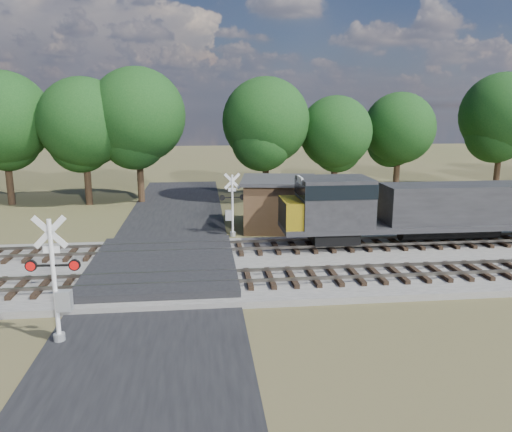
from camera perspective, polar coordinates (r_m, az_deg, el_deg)
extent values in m
plane|color=brown|center=(24.80, -10.61, -6.70)|extent=(160.00, 160.00, 0.00)
cube|color=gray|center=(26.39, 11.74, -5.22)|extent=(140.00, 10.00, 0.30)
cube|color=black|center=(24.78, -10.62, -6.61)|extent=(7.00, 60.00, 0.08)
cube|color=#262628|center=(25.17, -10.56, -5.65)|extent=(7.00, 9.00, 0.62)
cube|color=black|center=(22.70, -5.94, -7.33)|extent=(44.00, 2.60, 0.18)
cube|color=#615B53|center=(23.39, 14.21, -6.63)|extent=(140.00, 0.08, 0.15)
cube|color=#615B53|center=(24.66, 13.05, -5.56)|extent=(140.00, 0.08, 0.15)
cube|color=black|center=(27.46, -6.03, -3.80)|extent=(44.00, 2.60, 0.18)
cube|color=#615B53|center=(27.90, 10.66, -3.33)|extent=(140.00, 0.08, 0.15)
cube|color=#615B53|center=(29.22, 9.85, -2.57)|extent=(140.00, 0.08, 0.15)
cylinder|color=silver|center=(18.37, -22.05, -7.05)|extent=(0.15, 0.15, 4.41)
cylinder|color=#989B9D|center=(19.12, -21.54, -12.84)|extent=(0.40, 0.40, 0.33)
cube|color=silver|center=(17.89, -22.51, -1.71)|extent=(1.16, 0.10, 1.15)
cube|color=silver|center=(17.89, -22.51, -1.71)|extent=(1.16, 0.10, 1.15)
cube|color=silver|center=(18.03, -22.35, -3.58)|extent=(0.55, 0.06, 0.24)
cube|color=black|center=(18.19, -22.20, -5.25)|extent=(1.77, 0.15, 0.07)
cylinder|color=red|center=(18.43, -24.32, -5.21)|extent=(0.40, 0.13, 0.40)
cylinder|color=red|center=(17.97, -20.03, -5.28)|extent=(0.40, 0.13, 0.40)
cube|color=#989B9D|center=(18.51, -21.06, -9.01)|extent=(0.51, 0.35, 0.72)
cylinder|color=silver|center=(31.11, -2.71, 1.16)|extent=(0.14, 0.14, 3.90)
cylinder|color=#989B9D|center=(31.52, -2.68, -2.06)|extent=(0.35, 0.35, 0.29)
cube|color=silver|center=(30.84, -2.74, 4.00)|extent=(1.02, 0.11, 1.02)
cube|color=silver|center=(30.84, -2.74, 4.00)|extent=(1.02, 0.11, 1.02)
cube|color=silver|center=(30.93, -2.73, 3.02)|extent=(0.49, 0.07, 0.21)
cube|color=black|center=(31.01, -2.72, 2.13)|extent=(1.56, 0.17, 0.06)
cylinder|color=red|center=(31.10, -1.56, 2.17)|extent=(0.36, 0.12, 0.35)
cylinder|color=red|center=(30.93, -3.88, 2.09)|extent=(0.36, 0.12, 0.35)
cube|color=#989B9D|center=(31.20, -3.14, 0.09)|extent=(0.46, 0.32, 0.63)
cube|color=#4A3520|center=(33.28, 2.67, 1.25)|extent=(5.12, 5.12, 3.15)
cube|color=#323134|center=(32.99, 2.70, 4.12)|extent=(5.63, 5.63, 0.22)
cylinder|color=black|center=(45.89, -26.42, 4.51)|extent=(0.56, 0.56, 5.43)
sphere|color=#103411|center=(45.59, -26.95, 9.92)|extent=(7.60, 7.60, 7.60)
cylinder|color=black|center=(43.37, -18.71, 4.60)|extent=(0.56, 0.56, 5.18)
sphere|color=#103411|center=(43.05, -19.10, 10.06)|extent=(7.25, 7.25, 7.25)
cylinder|color=black|center=(43.13, -13.09, 5.17)|extent=(0.56, 0.56, 5.60)
sphere|color=#103411|center=(42.82, -13.39, 11.12)|extent=(7.83, 7.83, 7.83)
cylinder|color=black|center=(42.90, 1.12, 5.21)|extent=(0.56, 0.56, 5.23)
sphere|color=#103411|center=(42.57, 1.14, 10.80)|extent=(7.32, 7.32, 7.32)
cylinder|color=black|center=(44.46, 8.93, 4.83)|extent=(0.56, 0.56, 4.47)
sphere|color=#103411|center=(44.13, 9.09, 9.43)|extent=(6.26, 6.26, 6.26)
cylinder|color=black|center=(48.42, 15.79, 5.23)|extent=(0.56, 0.56, 4.65)
sphere|color=#103411|center=(48.12, 16.06, 9.62)|extent=(6.50, 6.50, 6.50)
cylinder|color=black|center=(52.36, 25.92, 5.46)|extent=(0.56, 0.56, 5.54)
sphere|color=#103411|center=(52.10, 26.39, 10.29)|extent=(7.76, 7.76, 7.76)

